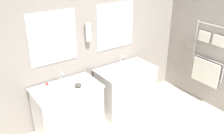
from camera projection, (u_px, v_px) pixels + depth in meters
wall_back at (92, 41)px, 4.14m from camera, size 5.31×0.17×2.60m
wall_right at (217, 38)px, 4.34m from camera, size 0.13×3.86×2.60m
vanity_left at (69, 111)px, 3.88m from camera, size 1.00×0.66×0.82m
vanity_right at (127, 90)px, 4.47m from camera, size 1.00×0.66×0.82m
faucet_left at (61, 78)px, 3.80m from camera, size 0.17×0.12×0.20m
faucet_right at (121, 61)px, 4.39m from camera, size 0.17×0.12×0.20m
toiletry_bottle at (48, 91)px, 3.45m from camera, size 0.06×0.06×0.21m
amenity_bowl at (78, 85)px, 3.73m from camera, size 0.11×0.11×0.06m
soap_dish at (119, 74)px, 4.09m from camera, size 0.10×0.07×0.04m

